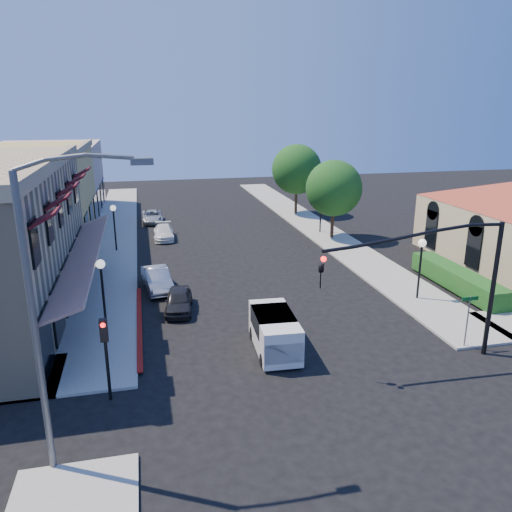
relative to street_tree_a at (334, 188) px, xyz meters
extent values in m
plane|color=black|center=(-8.80, -22.00, -4.19)|extent=(120.00, 120.00, 0.00)
cube|color=gray|center=(-17.55, 5.00, -4.13)|extent=(3.50, 50.00, 0.12)
cube|color=gray|center=(-0.05, 5.00, -4.13)|extent=(3.50, 50.00, 0.12)
cube|color=maroon|center=(-15.70, -14.00, -4.19)|extent=(0.25, 10.00, 0.06)
cube|color=tan|center=(-19.45, -11.00, 3.61)|extent=(0.50, 18.20, 0.60)
cube|color=#561416|center=(-18.40, -11.00, -1.14)|extent=(1.75, 17.00, 0.67)
cube|color=#4A0E16|center=(-18.75, -18.00, 2.36)|extent=(1.02, 1.50, 0.60)
cube|color=#4A0E16|center=(-18.75, -14.60, 2.36)|extent=(1.02, 1.50, 0.60)
cube|color=#4A0E16|center=(-18.75, -11.20, 2.36)|extent=(1.02, 1.50, 0.60)
cube|color=#4A0E16|center=(-18.75, -7.80, 2.36)|extent=(1.02, 1.50, 0.60)
cube|color=#4A0E16|center=(-18.75, -4.40, 2.36)|extent=(1.02, 1.50, 0.60)
cube|color=black|center=(-19.25, -18.50, -2.59)|extent=(0.12, 2.60, 2.60)
cube|color=black|center=(-19.25, -15.10, -2.59)|extent=(0.12, 2.60, 2.60)
cube|color=black|center=(-19.25, -11.70, -2.59)|extent=(0.12, 2.60, 2.60)
cube|color=black|center=(-19.25, -8.30, -2.59)|extent=(0.12, 2.60, 2.60)
cube|color=black|center=(-19.25, -4.90, -2.59)|extent=(0.12, 2.60, 2.60)
cube|color=tan|center=(-24.30, 4.00, -0.39)|extent=(10.00, 12.00, 7.60)
cube|color=#C09D91|center=(-24.30, 16.00, -0.69)|extent=(10.00, 12.00, 7.00)
cube|color=black|center=(5.65, -10.50, -2.39)|extent=(0.12, 1.40, 2.80)
cube|color=black|center=(5.65, -5.50, -2.39)|extent=(0.12, 1.40, 2.80)
cube|color=#175117|center=(2.90, -13.00, -4.19)|extent=(1.40, 8.00, 1.10)
cylinder|color=#2F2013|center=(0.00, 0.00, -3.14)|extent=(0.28, 0.28, 2.10)
sphere|color=#175117|center=(0.00, 0.00, 0.01)|extent=(4.56, 4.56, 4.56)
cylinder|color=#2F2013|center=(0.00, 10.00, -3.06)|extent=(0.28, 0.28, 2.27)
sphere|color=#175117|center=(0.00, 10.00, 0.36)|extent=(4.94, 4.94, 4.94)
cylinder|color=black|center=(-0.80, -20.50, -1.19)|extent=(0.20, 0.20, 6.00)
cylinder|color=black|center=(-4.70, -20.50, 1.41)|extent=(7.80, 0.14, 0.14)
imported|color=black|center=(-8.60, -20.50, 0.51)|extent=(0.20, 0.16, 1.00)
sphere|color=#FF0C0C|center=(-8.60, -20.68, 0.81)|extent=(0.22, 0.22, 0.22)
cylinder|color=black|center=(-16.80, -20.50, -2.69)|extent=(0.12, 0.12, 3.00)
cube|color=black|center=(-16.80, -20.65, -1.29)|extent=(0.28, 0.22, 0.85)
sphere|color=#FF0C0C|center=(-16.80, -20.77, -1.04)|extent=(0.18, 0.18, 0.18)
cylinder|color=#595B5E|center=(-18.30, -24.00, 0.31)|extent=(0.20, 0.20, 9.00)
cylinder|color=#595B5E|center=(-16.80, -24.00, 5.06)|extent=(3.00, 0.12, 0.12)
cube|color=#595B5E|center=(-15.10, -24.00, 4.96)|extent=(0.60, 0.25, 0.18)
cylinder|color=#595B5E|center=(-1.30, -19.80, -2.94)|extent=(0.06, 0.06, 2.50)
cube|color=#0C591E|center=(-1.30, -19.80, -1.79)|extent=(0.80, 0.04, 0.18)
cylinder|color=black|center=(-17.30, -14.00, -2.59)|extent=(0.12, 0.12, 3.20)
sphere|color=white|center=(-17.30, -14.00, -0.84)|extent=(0.44, 0.44, 0.44)
cylinder|color=black|center=(-17.30, 0.00, -2.59)|extent=(0.12, 0.12, 3.20)
sphere|color=white|center=(-17.30, 0.00, -0.84)|extent=(0.44, 0.44, 0.44)
cylinder|color=black|center=(-0.30, -14.00, -2.59)|extent=(0.12, 0.12, 3.20)
sphere|color=white|center=(-0.30, -14.00, -0.84)|extent=(0.44, 0.44, 0.44)
cylinder|color=black|center=(-0.30, 2.00, -2.59)|extent=(0.12, 0.12, 3.20)
sphere|color=white|center=(-0.30, 2.00, -0.84)|extent=(0.44, 0.44, 0.44)
cube|color=silver|center=(-9.80, -18.13, -3.26)|extent=(1.91, 4.01, 1.60)
cube|color=silver|center=(-9.89, -19.83, -3.35)|extent=(1.68, 0.62, 0.89)
cube|color=black|center=(-9.88, -19.51, -2.90)|extent=(1.52, 0.17, 0.80)
cube|color=black|center=(-9.79, -17.87, -2.86)|extent=(1.84, 2.41, 0.80)
cylinder|color=black|center=(-10.63, -19.43, -3.90)|extent=(0.25, 0.60, 0.59)
cylinder|color=black|center=(-10.48, -16.76, -3.90)|extent=(0.25, 0.60, 0.59)
cylinder|color=black|center=(-9.12, -19.51, -3.90)|extent=(0.25, 0.60, 0.59)
cylinder|color=black|center=(-8.97, -16.84, -3.90)|extent=(0.25, 0.60, 0.59)
imported|color=black|center=(-13.60, -12.55, -3.61)|extent=(1.81, 3.59, 1.17)
imported|color=#A7A9AC|center=(-14.60, -9.00, -3.54)|extent=(1.89, 4.13, 1.31)
imported|color=white|center=(-13.60, 3.00, -3.63)|extent=(1.69, 3.93, 1.13)
imported|color=#ACAFB1|center=(-14.34, 9.52, -3.63)|extent=(1.93, 4.07, 1.12)
camera|label=1|loc=(-15.16, -37.69, 6.35)|focal=35.00mm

